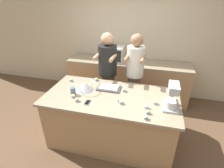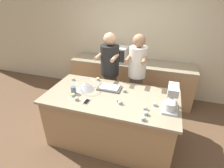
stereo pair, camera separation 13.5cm
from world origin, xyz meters
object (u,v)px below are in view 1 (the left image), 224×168
(cupcake_5, at_px, (121,102))
(cupcake_0, at_px, (124,90))
(stand_mixer, at_px, (172,98))
(cupcake_7, at_px, (155,103))
(cupcake_6, at_px, (146,117))
(cupcake_10, at_px, (147,107))
(cupcake_1, at_px, (73,96))
(mixing_bowl, at_px, (85,86))
(cupcake_2, at_px, (96,79))
(microwave_oven, at_px, (113,54))
(cupcake_9, at_px, (77,100))
(cupcake_8, at_px, (71,80))
(person_left, at_px, (108,74))
(baking_tray, at_px, (109,88))
(cupcake_4, at_px, (148,112))
(person_right, at_px, (135,76))
(cell_phone, at_px, (87,103))
(drinking_glass, at_px, (73,91))
(cupcake_3, at_px, (119,100))

(cupcake_5, bearing_deg, cupcake_0, 94.33)
(stand_mixer, height_order, cupcake_7, stand_mixer)
(cupcake_6, distance_m, cupcake_10, 0.23)
(cupcake_1, xyz_separation_m, cupcake_6, (1.11, -0.24, 0.00))
(stand_mixer, height_order, mixing_bowl, stand_mixer)
(cupcake_0, relative_size, cupcake_2, 1.00)
(microwave_oven, relative_size, cupcake_0, 7.87)
(cupcake_9, bearing_deg, cupcake_8, 123.27)
(cupcake_1, bearing_deg, cupcake_7, 6.19)
(cupcake_0, height_order, cupcake_7, same)
(person_left, height_order, cupcake_10, person_left)
(cupcake_0, xyz_separation_m, cupcake_5, (0.03, -0.35, 0.00))
(cupcake_1, height_order, cupcake_8, same)
(cupcake_2, bearing_deg, cupcake_0, -24.81)
(baking_tray, relative_size, cupcake_7, 6.43)
(cupcake_0, height_order, cupcake_4, same)
(person_right, xyz_separation_m, cupcake_2, (-0.65, -0.32, 0.02))
(microwave_oven, height_order, cupcake_5, microwave_oven)
(person_left, bearing_deg, cupcake_0, -52.75)
(person_left, xyz_separation_m, cupcake_9, (-0.17, -1.04, 0.03))
(cupcake_1, relative_size, cupcake_9, 1.00)
(cell_phone, distance_m, cupcake_6, 0.87)
(drinking_glass, distance_m, cupcake_6, 1.20)
(cupcake_0, relative_size, cupcake_8, 1.00)
(baking_tray, distance_m, cupcake_7, 0.81)
(cell_phone, distance_m, cupcake_4, 0.87)
(person_right, bearing_deg, stand_mixer, -53.97)
(stand_mixer, xyz_separation_m, cupcake_4, (-0.29, -0.22, -0.14))
(baking_tray, height_order, cupcake_6, cupcake_6)
(person_right, height_order, cupcake_6, person_right)
(cupcake_8, bearing_deg, cupcake_7, -13.66)
(cupcake_1, distance_m, cupcake_5, 0.74)
(microwave_oven, xyz_separation_m, cupcake_7, (1.02, -1.56, -0.15))
(cupcake_2, xyz_separation_m, cupcake_9, (-0.05, -0.71, 0.00))
(cupcake_0, bearing_deg, baking_tray, 174.01)
(cell_phone, bearing_deg, cupcake_10, 5.29)
(person_left, bearing_deg, cupcake_2, -110.57)
(mixing_bowl, bearing_deg, cupcake_6, -25.65)
(cell_phone, xyz_separation_m, cupcake_3, (0.44, 0.16, 0.02))
(drinking_glass, bearing_deg, stand_mixer, 0.59)
(person_left, relative_size, cupcake_8, 28.53)
(cupcake_7, distance_m, cupcake_9, 1.14)
(cell_phone, relative_size, cupcake_6, 2.44)
(cupcake_6, relative_size, cupcake_9, 1.00)
(cupcake_2, xyz_separation_m, cupcake_3, (0.55, -0.56, 0.00))
(cupcake_3, bearing_deg, mixing_bowl, 163.41)
(person_left, bearing_deg, microwave_oven, 95.74)
(cupcake_1, distance_m, cupcake_7, 1.22)
(cupcake_2, bearing_deg, cupcake_9, -94.31)
(microwave_oven, xyz_separation_m, cupcake_5, (0.54, -1.67, -0.15))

